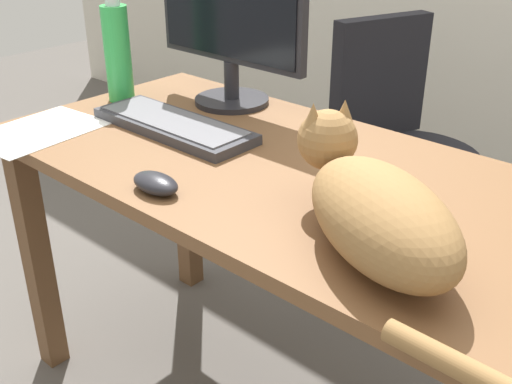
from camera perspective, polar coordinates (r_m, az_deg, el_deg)
desk at (r=1.40m, az=1.49°, el=-1.50°), size 1.32×0.67×0.73m
office_chair at (r=2.14m, az=12.72°, el=1.17°), size 0.51×0.48×0.88m
monitor at (r=1.66m, az=-2.38°, el=15.53°), size 0.48×0.20×0.41m
keyboard at (r=1.53m, az=-7.51°, el=6.07°), size 0.44×0.15×0.03m
cat at (r=1.00m, az=10.76°, el=-1.50°), size 0.54×0.35×0.20m
computer_mouse at (r=1.23m, az=-9.13°, el=0.80°), size 0.11×0.06×0.04m
paper_sheet at (r=1.60m, az=-19.24°, el=5.29°), size 0.24×0.31×0.00m
water_bottle at (r=1.75m, az=-12.49°, el=12.29°), size 0.07×0.07×0.28m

